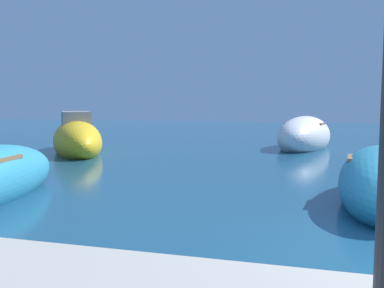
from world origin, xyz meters
name	(u,v)px	position (x,y,z in m)	size (l,w,h in m)	color
moored_boat_0	(382,184)	(0.06, 3.11, 0.42)	(2.09, 4.68, 1.51)	teal
moored_boat_2	(305,136)	(-1.57, 13.87, 0.51)	(3.14, 5.59, 1.85)	white
moored_boat_3	(77,140)	(-10.55, 9.43, 0.53)	(4.74, 5.65, 2.06)	gold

